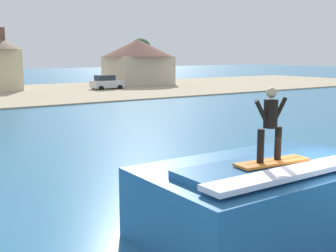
# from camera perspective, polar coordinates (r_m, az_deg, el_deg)

# --- Properties ---
(ground_plane) EXTENTS (260.00, 260.00, 0.00)m
(ground_plane) POSITION_cam_1_polar(r_m,az_deg,el_deg) (11.45, 19.97, -13.73)
(ground_plane) COLOR #2B6992
(wave_crest) EXTENTS (6.06, 3.63, 1.91)m
(wave_crest) POSITION_cam_1_polar(r_m,az_deg,el_deg) (11.11, 12.41, -9.13)
(wave_crest) COLOR #286397
(wave_crest) RESTS_ON ground_plane
(surfboard) EXTENTS (1.93, 0.69, 0.06)m
(surfboard) POSITION_cam_1_polar(r_m,az_deg,el_deg) (10.29, 13.55, -4.63)
(surfboard) COLOR orange
(surfboard) RESTS_ON wave_crest
(surfer) EXTENTS (1.02, 0.32, 1.69)m
(surfer) POSITION_cam_1_polar(r_m,az_deg,el_deg) (10.07, 13.32, 0.71)
(surfer) COLOR black
(surfer) RESTS_ON surfboard
(car_far_shore) EXTENTS (3.93, 2.17, 1.86)m
(car_far_shore) POSITION_cam_1_polar(r_m,az_deg,el_deg) (54.19, -8.09, 5.69)
(car_far_shore) COLOR silver
(car_far_shore) RESTS_ON ground_plane
(house_gabled_white) EXTENTS (9.97, 9.97, 6.48)m
(house_gabled_white) POSITION_cam_1_polar(r_m,az_deg,el_deg) (62.36, -3.99, 8.73)
(house_gabled_white) COLOR beige
(house_gabled_white) RESTS_ON ground_plane
(tree_tall_bare) EXTENTS (3.16, 3.16, 6.74)m
(tree_tall_bare) POSITION_cam_1_polar(r_m,az_deg,el_deg) (65.55, -3.61, 9.98)
(tree_tall_bare) COLOR brown
(tree_tall_bare) RESTS_ON ground_plane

